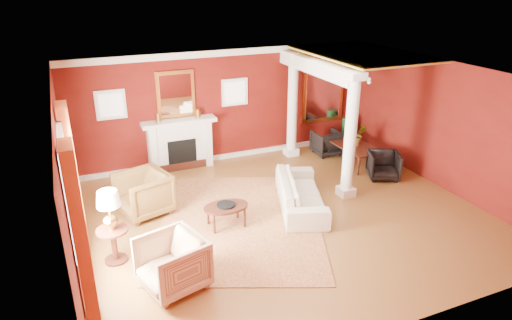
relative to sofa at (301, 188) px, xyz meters
name	(u,v)px	position (x,y,z in m)	size (l,w,h in m)	color
ground	(284,216)	(-0.51, -0.23, -0.43)	(8.00, 8.00, 0.00)	brown
room_shell	(286,123)	(-0.51, -0.23, 1.58)	(8.04, 7.04, 2.92)	#5A130C
fireplace	(180,144)	(-1.81, 3.08, 0.21)	(1.85, 0.42, 1.29)	white
overmantel_mirror	(176,94)	(-1.81, 3.22, 1.47)	(0.95, 0.07, 1.15)	gold
flank_window_left	(111,105)	(-3.36, 3.23, 1.37)	(0.70, 0.07, 0.70)	white
flank_window_right	(235,92)	(-0.26, 3.23, 1.37)	(0.70, 0.07, 0.70)	white
left_window	(75,201)	(-4.40, -0.83, 0.99)	(0.21, 2.55, 2.60)	white
column_front	(350,136)	(1.19, 0.07, 0.99)	(0.36, 0.36, 2.80)	white
column_back	(292,105)	(1.19, 2.77, 0.99)	(0.36, 0.36, 2.80)	white
header_beam	(316,67)	(1.19, 1.67, 2.19)	(0.30, 3.20, 0.32)	white
amber_ceiling	(361,54)	(2.34, 1.52, 2.44)	(2.30, 3.40, 0.04)	gold
dining_mirror	(323,92)	(2.39, 3.22, 1.12)	(1.30, 0.07, 1.70)	gold
chandelier	(360,79)	(2.39, 1.57, 1.81)	(0.60, 0.62, 0.75)	#A37933
crown_trim	(225,53)	(-0.51, 3.23, 2.39)	(8.00, 0.08, 0.16)	white
base_trim	(227,156)	(-0.51, 3.23, -0.37)	(8.00, 0.08, 0.12)	white
rug	(240,221)	(-1.42, -0.09, -0.43)	(3.16, 4.22, 0.02)	maroon
sofa	(301,188)	(0.00, 0.00, 0.00)	(2.22, 0.65, 0.87)	beige
armchair_leopard	(143,192)	(-3.13, 1.02, 0.06)	(0.96, 0.90, 0.99)	black
armchair_stripe	(172,261)	(-3.15, -1.59, 0.04)	(0.93, 0.87, 0.96)	tan
coffee_table	(226,208)	(-1.74, -0.15, -0.03)	(0.90, 0.90, 0.45)	black
coffee_book	(222,201)	(-1.81, -0.11, 0.12)	(0.15, 0.02, 0.20)	black
side_table	(110,216)	(-3.91, -0.50, 0.45)	(0.54, 0.54, 1.35)	black
dining_table	(355,149)	(2.44, 1.56, -0.02)	(1.47, 0.52, 0.82)	black
dining_chair_near	(384,164)	(2.55, 0.52, -0.07)	(0.71, 0.66, 0.73)	black
dining_chair_far	(327,142)	(2.12, 2.44, -0.07)	(0.70, 0.66, 0.72)	black
green_urn	(347,135)	(2.99, 2.77, -0.09)	(0.36, 0.36, 0.87)	#154322
potted_plant	(357,126)	(2.43, 1.58, 0.61)	(0.52, 0.58, 0.45)	#26591E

